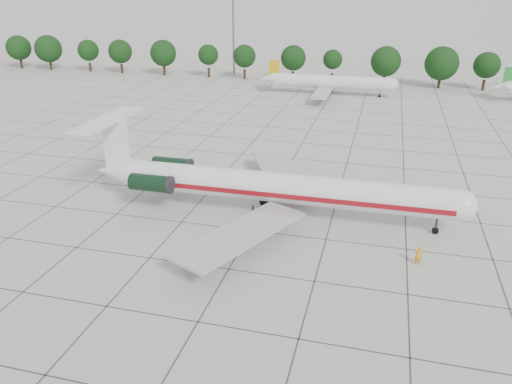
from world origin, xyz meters
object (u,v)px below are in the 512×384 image
ground_crew (418,255)px  bg_airliner_c (330,82)px  main_airliner (264,186)px  floodlight_mast (233,21)px

ground_crew → bg_airliner_c: 75.26m
ground_crew → main_airliner: bearing=-47.2°
ground_crew → floodlight_mast: bearing=-88.5°
ground_crew → bg_airliner_c: size_ratio=0.07×
bg_airliner_c → floodlight_mast: bearing=144.2°
main_airliner → bg_airliner_c: main_airliner is taller
main_airliner → floodlight_mast: size_ratio=1.69×
ground_crew → floodlight_mast: 106.50m
main_airliner → bg_airliner_c: size_ratio=1.53×
main_airliner → floodlight_mast: (-30.40, 87.87, 10.72)m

